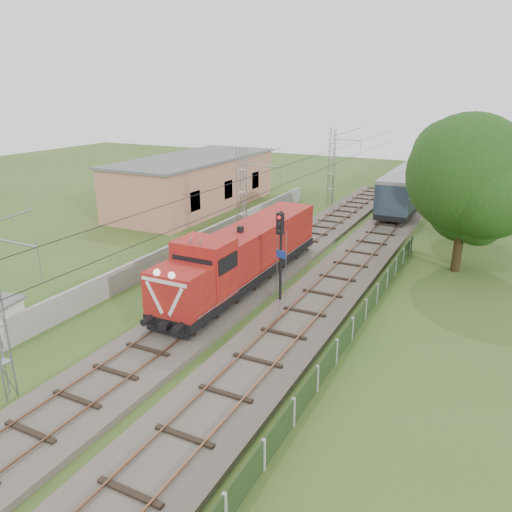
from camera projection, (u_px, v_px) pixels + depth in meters
The scene contains 14 objects.
ground at pixel (183, 331), 25.67m from camera, with size 140.00×140.00×0.00m, color #385921.
track_main at pixel (247, 283), 31.53m from camera, with size 4.20×70.00×0.45m.
track_side at pixel (376, 240), 40.39m from camera, with size 4.20×80.00×0.45m.
catenary at pixel (242, 203), 35.78m from camera, with size 3.31×70.00×8.00m.
boundary_wall at pixel (202, 240), 38.35m from camera, with size 0.25×40.00×1.50m, color #9E9E99.
station_building at pixel (195, 182), 51.53m from camera, with size 8.40×20.40×5.22m.
fence at pixel (352, 329), 24.60m from camera, with size 0.12×32.00×1.20m.
locomotive at pixel (244, 254), 30.65m from camera, with size 2.88×16.45×4.18m.
coach_rake at pixel (452, 148), 81.77m from camera, with size 3.03×90.52×3.51m.
signal_post at pixel (280, 242), 27.59m from camera, with size 0.60×0.47×5.50m.
tree_a at pixel (466, 207), 33.78m from camera, with size 5.24×4.99×6.79m.
tree_b at pixel (469, 175), 31.94m from camera, with size 8.12×7.73×10.52m.
tree_c at pixel (469, 173), 40.24m from camera, with size 6.66×6.34×8.63m.
tree_d at pixel (512, 155), 55.32m from camera, with size 5.89×5.61×7.64m.
Camera 1 is at (13.74, -18.92, 11.87)m, focal length 35.00 mm.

